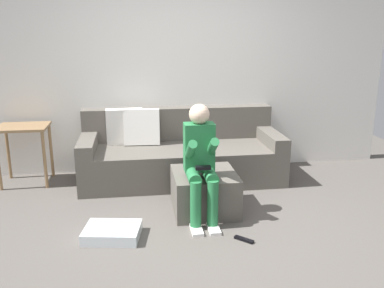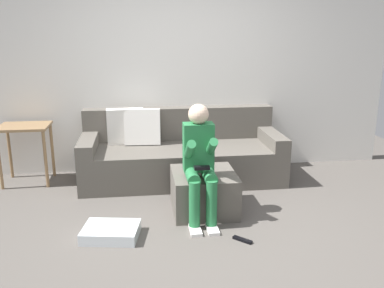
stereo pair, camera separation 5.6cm
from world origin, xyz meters
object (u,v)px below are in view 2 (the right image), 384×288
(storage_bin, at_px, (111,232))
(couch_sectional, at_px, (180,154))
(person_seated, at_px, (200,159))
(remote_near_ottoman, at_px, (242,240))
(side_table, at_px, (25,136))
(ottoman, at_px, (204,192))

(storage_bin, bearing_deg, couch_sectional, 62.55)
(person_seated, bearing_deg, storage_bin, -161.19)
(remote_near_ottoman, bearing_deg, couch_sectional, 147.22)
(side_table, bearing_deg, remote_near_ottoman, -38.77)
(side_table, bearing_deg, ottoman, -28.84)
(couch_sectional, distance_m, side_table, 1.81)
(couch_sectional, relative_size, remote_near_ottoman, 13.17)
(ottoman, distance_m, person_seated, 0.44)
(ottoman, bearing_deg, person_seated, -111.39)
(storage_bin, relative_size, side_table, 0.69)
(person_seated, bearing_deg, couch_sectional, 93.57)
(storage_bin, height_order, remote_near_ottoman, storage_bin)
(couch_sectional, relative_size, person_seated, 2.15)
(storage_bin, xyz_separation_m, side_table, (-1.04, 1.52, 0.52))
(storage_bin, bearing_deg, ottoman, 27.22)
(ottoman, distance_m, remote_near_ottoman, 0.74)
(couch_sectional, height_order, side_table, couch_sectional)
(ottoman, bearing_deg, remote_near_ottoman, -71.07)
(storage_bin, distance_m, remote_near_ottoman, 1.14)
(storage_bin, bearing_deg, side_table, 124.39)
(storage_bin, bearing_deg, remote_near_ottoman, -10.85)
(couch_sectional, relative_size, storage_bin, 4.94)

